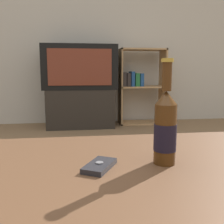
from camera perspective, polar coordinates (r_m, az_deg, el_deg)
name	(u,v)px	position (r m, az deg, el deg)	size (l,w,h in m)	color
back_wall	(82,25)	(3.66, -6.54, 18.34)	(8.00, 0.05, 2.60)	beige
coffee_table	(118,203)	(0.67, 1.35, -19.25)	(1.05, 0.86, 0.44)	brown
tv_stand	(80,108)	(3.33, -6.88, 0.90)	(0.82, 0.46, 0.47)	#28231E
television	(80,67)	(3.30, -7.05, 9.61)	(0.89, 0.48, 0.54)	black
bookshelf	(139,85)	(3.49, 5.90, 5.92)	(0.60, 0.30, 0.98)	tan
beer_bottle	(165,127)	(0.73, 11.52, -3.29)	(0.06, 0.06, 0.29)	#47280F
cell_phone	(99,166)	(0.70, -2.74, -11.60)	(0.10, 0.13, 0.02)	#232328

